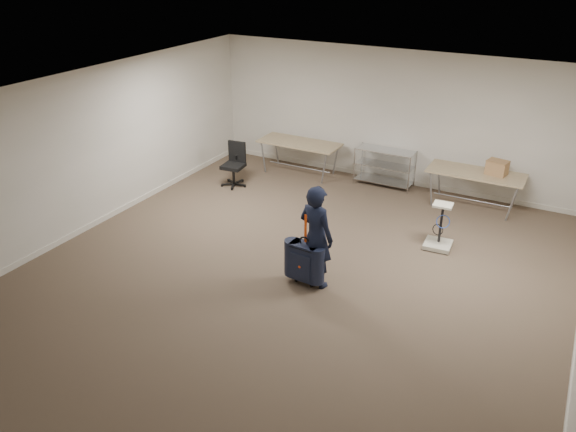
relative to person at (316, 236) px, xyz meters
The scene contains 10 objects.
ground 0.90m from the person, behind, with size 9.00×9.00×0.00m, color #443429.
room_shell 1.60m from the person, 106.37° to the left, with size 8.00×9.00×9.00m.
folding_table_left 4.55m from the person, 120.36° to the left, with size 1.80×0.75×0.73m.
folding_table_right 4.20m from the person, 69.04° to the left, with size 1.80×0.75×0.73m.
wire_shelf 4.21m from the person, 95.45° to the left, with size 1.22×0.47×0.80m.
person is the anchor object (origin of this frame).
suitcase 0.44m from the person, 141.75° to the right, with size 0.44×0.27×1.16m.
office_chair 4.20m from the person, 140.19° to the left, with size 0.56×0.56×0.92m.
equipment_cart 2.48m from the person, 55.80° to the left, with size 0.47×0.47×0.81m.
cardboard_box 4.40m from the person, 65.08° to the left, with size 0.37×0.27×0.27m, color brown.
Camera 1 is at (3.47, -6.54, 4.66)m, focal length 35.00 mm.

